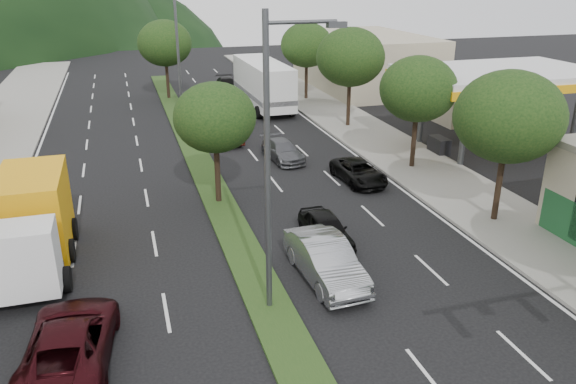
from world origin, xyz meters
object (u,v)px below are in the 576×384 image
object	(u,v)px
tree_r_d	(350,57)
suv_maroon	(70,342)
car_queue_f	(227,85)
tree_med_near	(215,118)
tree_r_b	(509,117)
motorhome	(263,83)
box_truck	(33,225)
streetlight_mid	(181,52)
streetlight_near	(274,155)
car_queue_d	(359,172)
tree_med_far	(165,43)
tree_r_e	(307,45)
car_queue_e	(231,112)
sedan_silver	(325,260)
car_queue_c	(224,132)
tree_r_c	(418,89)
car_queue_b	(282,150)
car_queue_a	(326,229)

from	to	relation	value
tree_r_d	suv_maroon	bearing A→B (deg)	-128.54
car_queue_f	tree_med_near	bearing A→B (deg)	-97.94
tree_r_b	motorhome	bearing A→B (deg)	99.81
box_truck	streetlight_mid	bearing A→B (deg)	-113.30
tree_r_d	streetlight_near	bearing A→B (deg)	-118.20
tree_r_b	streetlight_mid	size ratio (longest dim) A/B	0.69
streetlight_near	car_queue_d	world-z (taller)	streetlight_near
tree_r_d	car_queue_d	xyz separation A→B (m)	(-3.99, -11.25, -4.59)
tree_med_near	tree_med_far	size ratio (longest dim) A/B	0.87
tree_r_e	streetlight_mid	xyz separation A→B (m)	(-11.79, -7.00, 0.69)
tree_med_near	car_queue_e	world-z (taller)	tree_med_near
motorhome	tree_r_e	bearing A→B (deg)	21.57
sedan_silver	car_queue_c	xyz separation A→B (m)	(-0.23, 19.46, -0.10)
tree_r_c	tree_med_far	world-z (taller)	tree_med_far
tree_r_d	streetlight_mid	distance (m)	12.18
tree_r_c	streetlight_near	size ratio (longest dim) A/B	0.65
car_queue_c	car_queue_f	world-z (taller)	car_queue_c
car_queue_c	box_truck	world-z (taller)	box_truck
sedan_silver	motorhome	distance (m)	29.28
tree_med_far	suv_maroon	world-z (taller)	tree_med_far
tree_r_b	suv_maroon	world-z (taller)	tree_r_b
car_queue_e	motorhome	distance (m)	5.17
car_queue_b	motorhome	world-z (taller)	motorhome
car_queue_a	car_queue_f	world-z (taller)	car_queue_f
car_queue_e	box_truck	xyz separation A→B (m)	(-12.06, -20.72, 1.04)
tree_r_c	motorhome	bearing A→B (deg)	103.99
car_queue_a	car_queue_c	distance (m)	16.63
tree_r_b	car_queue_e	size ratio (longest dim) A/B	1.90
tree_r_e	car_queue_b	xyz separation A→B (m)	(-6.96, -16.25, -4.28)
tree_med_near	car_queue_f	world-z (taller)	tree_med_near
suv_maroon	car_queue_b	bearing A→B (deg)	-117.81
tree_r_b	tree_med_far	world-z (taller)	tree_r_b
motorhome	tree_r_d	bearing A→B (deg)	-61.94
tree_r_d	tree_med_near	distance (m)	16.99
car_queue_b	car_queue_e	xyz separation A→B (m)	(-1.06, 10.85, 0.01)
tree_r_b	tree_r_c	distance (m)	8.01
tree_med_far	car_queue_c	distance (m)	16.02
tree_r_c	sedan_silver	size ratio (longest dim) A/B	1.32
tree_r_c	tree_med_near	bearing A→B (deg)	-170.54
tree_r_d	motorhome	size ratio (longest dim) A/B	0.70
tree_med_near	streetlight_near	bearing A→B (deg)	-88.82
car_queue_c	motorhome	size ratio (longest dim) A/B	0.42
suv_maroon	car_queue_b	xyz separation A→B (m)	(11.48, 16.89, -0.13)
tree_med_near	car_queue_c	distance (m)	11.60
tree_r_e	car_queue_f	world-z (taller)	tree_r_e
car_queue_a	car_queue_d	distance (m)	7.91
tree_med_far	car_queue_e	bearing A→B (deg)	-67.02
tree_med_far	car_queue_d	bearing A→B (deg)	-72.40
sedan_silver	motorhome	xyz separation A→B (m)	(4.94, 28.83, 1.27)
car_queue_a	motorhome	size ratio (longest dim) A/B	0.38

